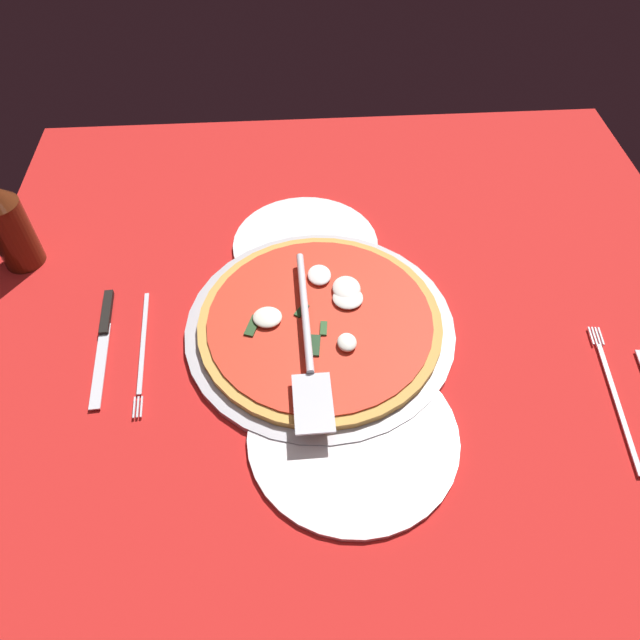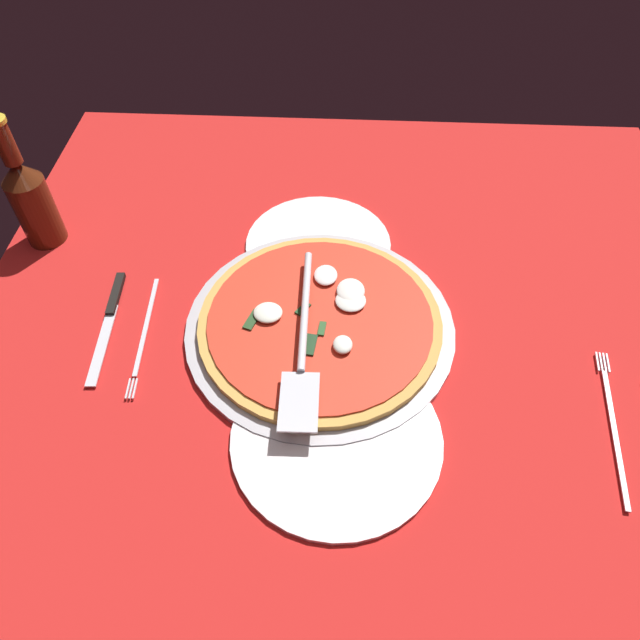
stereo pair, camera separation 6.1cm
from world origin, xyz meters
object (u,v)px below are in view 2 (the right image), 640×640
pizza (320,321)px  place_setting_far (126,327)px  pizza_server (303,339)px  dinner_plate_right (318,244)px  place_setting_near (638,442)px  dinner_plate_left (336,438)px  beer_bottle (31,198)px

pizza → place_setting_far: 26.70cm
pizza → pizza_server: (-4.94, 1.95, 2.13)cm
pizza → dinner_plate_right: bearing=4.0°
dinner_plate_right → pizza: size_ratio=0.68×
place_setting_near → place_setting_far: 66.62cm
pizza → pizza_server: pizza_server is taller
dinner_plate_right → place_setting_near: place_setting_near is taller
dinner_plate_left → pizza_server: 13.37cm
place_setting_far → pizza: bearing=89.1°
dinner_plate_left → pizza_server: pizza_server is taller
beer_bottle → place_setting_near: bearing=-111.1°
dinner_plate_left → pizza: (16.93, 2.77, 1.41)cm
pizza → pizza_server: bearing=158.4°
pizza → place_setting_near: bearing=-111.9°
dinner_plate_left → place_setting_near: 35.72cm
pizza → pizza_server: size_ratio=1.15×
place_setting_far → beer_bottle: bearing=-139.5°
pizza_server → dinner_plate_left: bearing=20.4°
dinner_plate_right → pizza: 16.77cm
dinner_plate_right → place_setting_far: size_ratio=1.04×
pizza → place_setting_far: bearing=92.8°
dinner_plate_right → dinner_plate_left: bearing=-173.3°
beer_bottle → pizza: bearing=-110.4°
pizza → dinner_plate_left: bearing=-170.7°
dinner_plate_right → place_setting_near: size_ratio=1.03×
pizza_server → place_setting_near: size_ratio=1.32×
place_setting_far → place_setting_near: bearing=74.1°
place_setting_near → place_setting_far: size_ratio=1.01×
pizza_server → place_setting_far: pizza_server is taller
dinner_plate_left → dinner_plate_right: same height
place_setting_far → beer_bottle: beer_bottle is taller
pizza_server → beer_bottle: (21.13, 41.66, 4.02)cm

